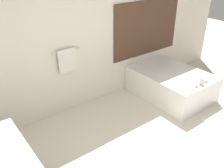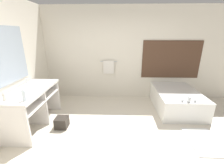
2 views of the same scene
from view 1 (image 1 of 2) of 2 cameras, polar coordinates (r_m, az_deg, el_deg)
wall_back_with_blinds at (r=4.31m, az=-6.88°, el=11.21°), size 7.40×0.13×2.70m
bathtub at (r=5.08m, az=13.29°, el=0.34°), size 1.08×1.52×0.63m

